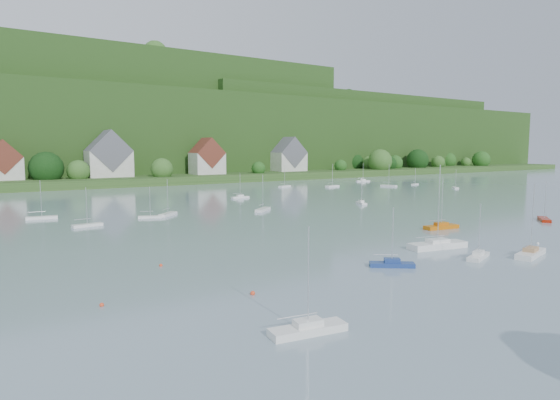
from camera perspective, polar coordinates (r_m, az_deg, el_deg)
name	(u,v)px	position (r m, az deg, el deg)	size (l,w,h in m)	color
far_shore_strip	(89,180)	(204.85, -21.90, 2.28)	(600.00, 60.00, 3.00)	#284A1C
forested_ridge	(59,131)	(272.25, -24.92, 7.51)	(620.00, 181.22, 69.89)	#173A12
village_building_1	(3,163)	(189.79, -30.24, 3.81)	(12.00, 9.36, 14.00)	#BCB7AC
village_building_2	(109,158)	(193.89, -19.84, 4.76)	(16.00, 11.44, 18.00)	#BCB7AC
village_building_3	(207,159)	(205.16, -8.74, 4.88)	(13.00, 10.40, 15.50)	#BCB7AC
village_building_4	(289,157)	(230.91, 1.08, 5.12)	(15.00, 10.40, 16.50)	#BCB7AC
near_sailboat_0	(308,328)	(36.78, 3.36, -15.05)	(6.20, 2.56, 8.12)	white
near_sailboat_1	(392,263)	(57.57, 13.26, -7.40)	(4.98, 4.28, 6.97)	navy
near_sailboat_2	(531,253)	(69.26, 27.83, -5.60)	(7.18, 3.61, 9.33)	white
near_sailboat_3	(478,255)	(65.09, 22.67, -6.15)	(5.36, 3.08, 6.98)	white
near_sailboat_4	(437,245)	(69.59, 18.34, -5.09)	(8.88, 4.02, 11.57)	white
near_sailboat_5	(441,226)	(86.66, 18.76, -2.99)	(6.74, 2.76, 8.83)	#C7640B
near_sailboat_7	(544,219)	(104.30, 29.09, -2.01)	(5.44, 4.65, 7.60)	#961906
mooring_buoy_0	(253,295)	(45.93, -3.29, -11.25)	(0.48, 0.48, 0.48)	#F84A23
mooring_buoy_3	(161,266)	(58.09, -14.08, -7.71)	(0.40, 0.40, 0.40)	#F84A23
mooring_buoy_4	(538,244)	(78.29, 28.49, -4.70)	(0.43, 0.43, 0.43)	white
mooring_buoy_5	(102,306)	(45.50, -20.57, -11.82)	(0.40, 0.40, 0.40)	#F84A23
far_sailboat_cluster	(188,200)	(126.28, -10.98, -0.04)	(196.87, 64.32, 8.71)	white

